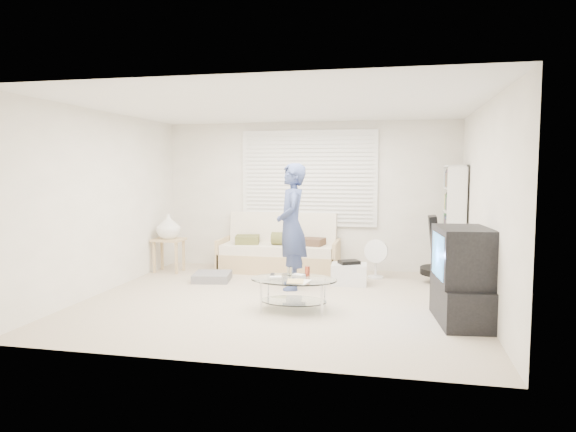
% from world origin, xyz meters
% --- Properties ---
extents(ground, '(5.00, 5.00, 0.00)m').
position_xyz_m(ground, '(0.00, 0.00, 0.00)').
color(ground, tan).
rests_on(ground, ground).
extents(room_shell, '(5.02, 4.52, 2.51)m').
position_xyz_m(room_shell, '(0.00, 0.48, 1.63)').
color(room_shell, beige).
rests_on(room_shell, ground).
extents(window_blinds, '(2.32, 0.08, 1.62)m').
position_xyz_m(window_blinds, '(0.00, 2.20, 1.55)').
color(window_blinds, silver).
rests_on(window_blinds, ground).
extents(futon_sofa, '(1.98, 0.80, 0.97)m').
position_xyz_m(futon_sofa, '(-0.43, 1.87, 0.32)').
color(futon_sofa, tan).
rests_on(futon_sofa, ground).
extents(grey_floor_pillow, '(0.62, 0.62, 0.12)m').
position_xyz_m(grey_floor_pillow, '(-1.28, 0.93, 0.06)').
color(grey_floor_pillow, slate).
rests_on(grey_floor_pillow, ground).
extents(side_table, '(0.49, 0.39, 0.97)m').
position_xyz_m(side_table, '(-2.22, 1.43, 0.72)').
color(side_table, tan).
rests_on(side_table, ground).
extents(bookshelf, '(0.28, 0.74, 1.77)m').
position_xyz_m(bookshelf, '(2.32, 1.72, 0.88)').
color(bookshelf, white).
rests_on(bookshelf, ground).
extents(guitar_case, '(0.36, 0.37, 1.00)m').
position_xyz_m(guitar_case, '(2.04, 1.46, 0.44)').
color(guitar_case, black).
rests_on(guitar_case, ground).
extents(floor_fan, '(0.38, 0.25, 0.62)m').
position_xyz_m(floor_fan, '(1.17, 1.64, 0.36)').
color(floor_fan, white).
rests_on(floor_fan, ground).
extents(storage_bin, '(0.53, 0.39, 0.36)m').
position_xyz_m(storage_bin, '(0.80, 1.10, 0.16)').
color(storage_bin, white).
rests_on(storage_bin, ground).
extents(tv_unit, '(0.64, 1.03, 1.07)m').
position_xyz_m(tv_unit, '(2.20, -0.53, 0.52)').
color(tv_unit, black).
rests_on(tv_unit, ground).
extents(coffee_table, '(1.08, 0.71, 0.51)m').
position_xyz_m(coffee_table, '(0.27, -0.43, 0.31)').
color(coffee_table, silver).
rests_on(coffee_table, ground).
extents(standing_person, '(0.58, 0.74, 1.79)m').
position_xyz_m(standing_person, '(0.02, 0.68, 0.89)').
color(standing_person, navy).
rests_on(standing_person, ground).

